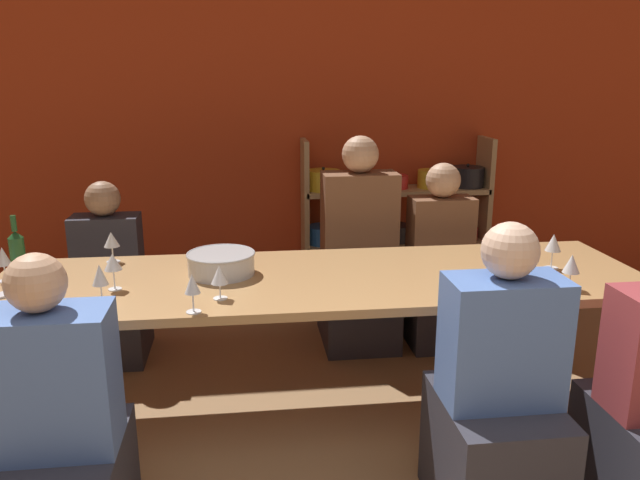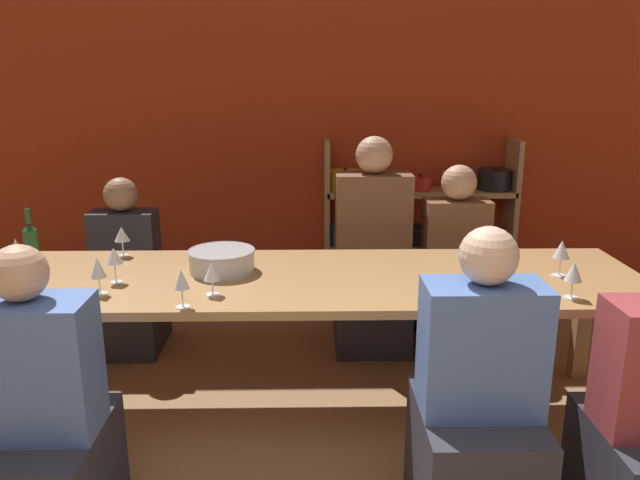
{
  "view_description": "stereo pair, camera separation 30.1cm",
  "coord_description": "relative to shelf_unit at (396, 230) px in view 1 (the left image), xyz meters",
  "views": [
    {
      "loc": [
        -0.27,
        -0.79,
        1.66
      ],
      "look_at": [
        0.08,
        2.1,
        0.88
      ],
      "focal_mm": 35.0,
      "sensor_mm": 36.0,
      "label": 1
    },
    {
      "loc": [
        0.03,
        -0.81,
        1.66
      ],
      "look_at": [
        0.08,
        2.1,
        0.88
      ],
      "focal_mm": 35.0,
      "sensor_mm": 36.0,
      "label": 2
    }
  ],
  "objects": [
    {
      "name": "dining_table",
      "position": [
        -0.76,
        -1.63,
        0.14
      ],
      "size": [
        3.07,
        0.91,
        0.73
      ],
      "color": "#AD7F4C",
      "rests_on": "ground_plane"
    },
    {
      "name": "wine_bottle_green",
      "position": [
        -2.19,
        -1.44,
        0.32
      ],
      "size": [
        0.07,
        0.07,
        0.29
      ],
      "color": "#1E4C23",
      "rests_on": "dining_table"
    },
    {
      "name": "mixing_bowl",
      "position": [
        -1.24,
        -1.55,
        0.27
      ],
      "size": [
        0.33,
        0.33,
        0.11
      ],
      "color": "#B7BABC",
      "rests_on": "dining_table"
    },
    {
      "name": "wine_glass_empty_b",
      "position": [
        0.31,
        -1.95,
        0.32
      ],
      "size": [
        0.07,
        0.07,
        0.16
      ],
      "color": "white",
      "rests_on": "dining_table"
    },
    {
      "name": "wine_glass_red_b",
      "position": [
        0.07,
        -1.76,
        0.33
      ],
      "size": [
        0.07,
        0.07,
        0.17
      ],
      "color": "white",
      "rests_on": "dining_table"
    },
    {
      "name": "wine_glass_red_a",
      "position": [
        -1.34,
        -2.03,
        0.32
      ],
      "size": [
        0.06,
        0.06,
        0.16
      ],
      "color": "white",
      "rests_on": "dining_table"
    },
    {
      "name": "wall_back_red",
      "position": [
        -0.84,
        0.2,
        0.83
      ],
      "size": [
        8.8,
        0.06,
        2.7
      ],
      "color": "#B23819",
      "rests_on": "ground_plane"
    },
    {
      "name": "wine_glass_empty_f",
      "position": [
        -2.23,
        -1.53,
        0.32
      ],
      "size": [
        0.07,
        0.07,
        0.16
      ],
      "color": "white",
      "rests_on": "dining_table"
    },
    {
      "name": "wine_glass_empty_c",
      "position": [
        -1.73,
        -1.86,
        0.33
      ],
      "size": [
        0.07,
        0.07,
        0.17
      ],
      "color": "white",
      "rests_on": "dining_table"
    },
    {
      "name": "person_near_c",
      "position": [
        -1.79,
        -2.43,
        -0.12
      ],
      "size": [
        0.44,
        0.55,
        1.11
      ],
      "color": "#2D2D38",
      "rests_on": "ground_plane"
    },
    {
      "name": "wine_glass_empty_e",
      "position": [
        -1.23,
        -1.88,
        0.31
      ],
      "size": [
        0.07,
        0.07,
        0.15
      ],
      "color": "white",
      "rests_on": "dining_table"
    },
    {
      "name": "shelf_unit",
      "position": [
        0.0,
        0.0,
        0.0
      ],
      "size": [
        1.38,
        0.3,
        1.2
      ],
      "color": "tan",
      "rests_on": "ground_plane"
    },
    {
      "name": "wine_glass_empty_a",
      "position": [
        -1.7,
        -1.71,
        0.33
      ],
      "size": [
        0.08,
        0.08,
        0.17
      ],
      "color": "white",
      "rests_on": "dining_table"
    },
    {
      "name": "wine_glass_empty_d",
      "position": [
        0.37,
        -1.65,
        0.34
      ],
      "size": [
        0.08,
        0.08,
        0.17
      ],
      "color": "white",
      "rests_on": "dining_table"
    },
    {
      "name": "person_far_b",
      "position": [
        -0.43,
        -0.78,
        -0.05
      ],
      "size": [
        0.45,
        0.56,
        1.3
      ],
      "rotation": [
        0.0,
        0.0,
        3.14
      ],
      "color": "#2D2D38",
      "rests_on": "ground_plane"
    },
    {
      "name": "person_far_c",
      "position": [
        -1.92,
        -0.82,
        -0.13
      ],
      "size": [
        0.38,
        0.48,
        1.07
      ],
      "rotation": [
        0.0,
        0.0,
        3.14
      ],
      "color": "#2D2D38",
      "rests_on": "ground_plane"
    },
    {
      "name": "wine_glass_white_a",
      "position": [
        -1.79,
        -1.28,
        0.32
      ],
      "size": [
        0.08,
        0.08,
        0.16
      ],
      "color": "white",
      "rests_on": "dining_table"
    },
    {
      "name": "person_far_a",
      "position": [
        0.07,
        -0.84,
        -0.1
      ],
      "size": [
        0.38,
        0.48,
        1.14
      ],
      "rotation": [
        0.0,
        0.0,
        3.14
      ],
      "color": "#2D2D38",
      "rests_on": "ground_plane"
    },
    {
      "name": "person_near_a",
      "position": [
        -0.21,
        -2.45,
        -0.09
      ],
      "size": [
        0.42,
        0.52,
        1.17
      ],
      "color": "#2D2D38",
      "rests_on": "ground_plane"
    }
  ]
}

